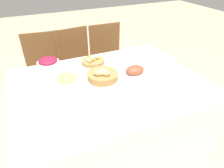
# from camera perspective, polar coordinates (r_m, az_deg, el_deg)

# --- Properties ---
(ground_plane) EXTENTS (12.00, 12.00, 0.00)m
(ground_plane) POSITION_cam_1_polar(r_m,az_deg,el_deg) (2.19, -0.74, -16.98)
(ground_plane) COLOR tan
(dining_table) EXTENTS (1.56, 1.15, 0.78)m
(dining_table) POSITION_cam_1_polar(r_m,az_deg,el_deg) (1.91, -0.83, -9.47)
(dining_table) COLOR silver
(dining_table) RESTS_ON ground
(chair_far_left) EXTENTS (0.46, 0.46, 0.94)m
(chair_far_left) POSITION_cam_1_polar(r_m,az_deg,el_deg) (2.51, -18.42, 3.57)
(chair_far_left) COLOR brown
(chair_far_left) RESTS_ON ground
(chair_far_center) EXTENTS (0.46, 0.46, 0.94)m
(chair_far_center) POSITION_cam_1_polar(r_m,az_deg,el_deg) (2.56, -9.86, 5.45)
(chair_far_center) COLOR brown
(chair_far_center) RESTS_ON ground
(chair_far_right) EXTENTS (0.43, 0.43, 0.94)m
(chair_far_right) POSITION_cam_1_polar(r_m,az_deg,el_deg) (2.68, -1.06, 7.25)
(chair_far_right) COLOR brown
(chair_far_right) RESTS_ON ground
(bread_basket) EXTENTS (0.27, 0.27, 0.11)m
(bread_basket) POSITION_cam_1_polar(r_m,az_deg,el_deg) (1.70, -2.74, 2.50)
(bread_basket) COLOR olive
(bread_basket) RESTS_ON dining_table
(egg_basket) EXTENTS (0.22, 0.22, 0.08)m
(egg_basket) POSITION_cam_1_polar(r_m,az_deg,el_deg) (1.98, -5.52, 6.57)
(egg_basket) COLOR olive
(egg_basket) RESTS_ON dining_table
(ham_platter) EXTENTS (0.26, 0.18, 0.09)m
(ham_platter) POSITION_cam_1_polar(r_m,az_deg,el_deg) (1.80, 6.54, 3.73)
(ham_platter) COLOR silver
(ham_platter) RESTS_ON dining_table
(beet_salad_bowl) EXTENTS (0.20, 0.20, 0.11)m
(beet_salad_bowl) POSITION_cam_1_polar(r_m,az_deg,el_deg) (1.95, -17.73, 5.58)
(beet_salad_bowl) COLOR silver
(beet_salad_bowl) RESTS_ON dining_table
(pineapple_bowl) EXTENTS (0.18, 0.18, 0.10)m
(pineapple_bowl) POSITION_cam_1_polar(r_m,az_deg,el_deg) (1.64, -12.74, 0.92)
(pineapple_bowl) COLOR silver
(pineapple_bowl) RESTS_ON dining_table
(dinner_plate) EXTENTS (0.26, 0.26, 0.01)m
(dinner_plate) POSITION_cam_1_polar(r_m,az_deg,el_deg) (1.35, 2.18, -8.65)
(dinner_plate) COLOR silver
(dinner_plate) RESTS_ON dining_table
(fork) EXTENTS (0.02, 0.17, 0.00)m
(fork) POSITION_cam_1_polar(r_m,az_deg,el_deg) (1.30, -4.08, -10.57)
(fork) COLOR silver
(fork) RESTS_ON dining_table
(knife) EXTENTS (0.02, 0.17, 0.00)m
(knife) POSITION_cam_1_polar(r_m,az_deg,el_deg) (1.41, 7.90, -6.93)
(knife) COLOR silver
(knife) RESTS_ON dining_table
(spoon) EXTENTS (0.02, 0.17, 0.00)m
(spoon) POSITION_cam_1_polar(r_m,az_deg,el_deg) (1.42, 8.94, -6.59)
(spoon) COLOR silver
(spoon) RESTS_ON dining_table
(drinking_cup) EXTENTS (0.08, 0.08, 0.07)m
(drinking_cup) POSITION_cam_1_polar(r_m,az_deg,el_deg) (1.53, 7.91, -1.67)
(drinking_cup) COLOR silver
(drinking_cup) RESTS_ON dining_table
(butter_dish) EXTENTS (0.14, 0.09, 0.03)m
(butter_dish) POSITION_cam_1_polar(r_m,az_deg,el_deg) (1.39, -10.55, -7.14)
(butter_dish) COLOR silver
(butter_dish) RESTS_ON dining_table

